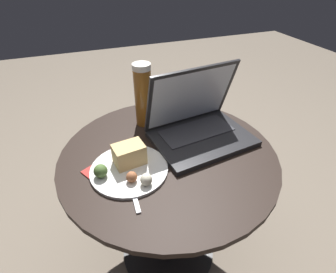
{
  "coord_description": "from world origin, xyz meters",
  "views": [
    {
      "loc": [
        -0.23,
        -0.61,
        1.09
      ],
      "look_at": [
        -0.0,
        -0.01,
        0.63
      ],
      "focal_mm": 28.0,
      "sensor_mm": 36.0,
      "label": 1
    }
  ],
  "objects": [
    {
      "name": "napkin",
      "position": [
        -0.17,
        -0.01,
        0.56
      ],
      "size": [
        0.21,
        0.19,
        0.0
      ],
      "color": "#B7332D",
      "rests_on": "table"
    },
    {
      "name": "beer_glass",
      "position": [
        -0.02,
        0.2,
        0.67
      ],
      "size": [
        0.06,
        0.06,
        0.23
      ],
      "color": "brown",
      "rests_on": "table"
    },
    {
      "name": "ground_plane",
      "position": [
        0.0,
        0.0,
        0.0
      ],
      "size": [
        6.0,
        6.0,
        0.0
      ],
      "primitive_type": "plane",
      "color": "#726656"
    },
    {
      "name": "laptop",
      "position": [
        0.13,
        0.05,
        0.61
      ],
      "size": [
        0.34,
        0.27,
        0.24
      ],
      "color": "#232326",
      "rests_on": "table"
    },
    {
      "name": "snack_plate",
      "position": [
        -0.14,
        -0.03,
        0.58
      ],
      "size": [
        0.23,
        0.23,
        0.07
      ],
      "color": "silver",
      "rests_on": "table"
    },
    {
      "name": "table",
      "position": [
        0.0,
        0.0,
        0.41
      ],
      "size": [
        0.69,
        0.69,
        0.56
      ],
      "color": "black",
      "rests_on": "ground_plane"
    },
    {
      "name": "fork",
      "position": [
        -0.15,
        -0.09,
        0.56
      ],
      "size": [
        0.03,
        0.19,
        0.0
      ],
      "color": "silver",
      "rests_on": "table"
    }
  ]
}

